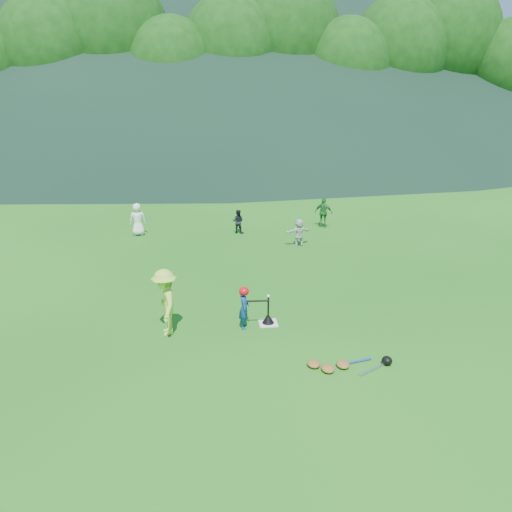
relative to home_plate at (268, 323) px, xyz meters
The scene contains 15 objects.
ground 0.01m from the home_plate, ahead, with size 120.00×120.00×0.00m, color #145613.
home_plate is the anchor object (origin of this frame).
baseball 0.73m from the home_plate, ahead, with size 0.08×0.08×0.08m, color white.
batter_child 0.81m from the home_plate, 166.92° to the right, with size 0.38×0.25×1.04m, color navy.
adult_coach 2.59m from the home_plate, behind, with size 1.03×0.59×1.60m, color #B2E042.
fielder_a 9.01m from the home_plate, 115.96° to the left, with size 0.61×0.40×1.26m, color white.
fielder_b 7.91m from the home_plate, 90.47° to the left, with size 0.46×0.36×0.94m, color black.
fielder_c 9.02m from the home_plate, 67.25° to the left, with size 0.73×0.30×1.25m, color #21712D.
fielder_d 6.33m from the home_plate, 71.69° to the left, with size 0.94×0.30×1.01m, color silver.
batting_tee 0.12m from the home_plate, ahead, with size 0.30×0.30×0.68m.
batter_gear 1.10m from the home_plate, 166.18° to the right, with size 0.73×0.26×0.40m.
equipment_pile 2.52m from the home_plate, 59.73° to the right, with size 1.80×0.69×0.19m.
outfield_fence 28.01m from the home_plate, 90.00° to the left, with size 70.07×0.08×1.33m.
tree_line 34.81m from the home_plate, 89.65° to the left, with size 70.04×11.40×14.82m.
distant_hills 83.52m from the home_plate, 95.33° to the left, with size 155.00×140.00×32.00m.
Camera 1 is at (-1.63, -10.97, 5.64)m, focal length 35.00 mm.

